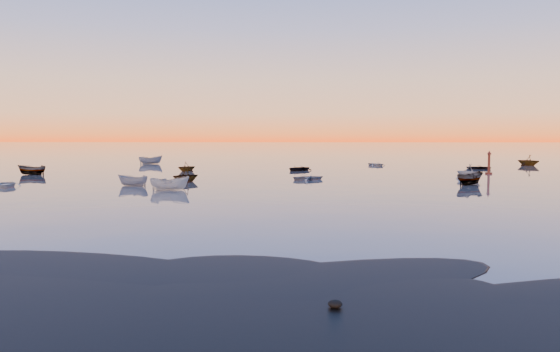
# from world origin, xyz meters

# --- Properties ---
(ground) EXTENTS (600.00, 600.00, 0.00)m
(ground) POSITION_xyz_m (0.00, 100.00, 0.00)
(ground) COLOR #675C56
(ground) RESTS_ON ground
(mud_lobes) EXTENTS (140.00, 6.00, 0.07)m
(mud_lobes) POSITION_xyz_m (0.00, -1.00, 0.01)
(mud_lobes) COLOR black
(mud_lobes) RESTS_ON ground
(moored_fleet) EXTENTS (124.00, 58.00, 1.20)m
(moored_fleet) POSITION_xyz_m (0.00, 53.00, 0.00)
(moored_fleet) COLOR #BBBBB7
(moored_fleet) RESTS_ON ground
(boat_near_left) EXTENTS (3.99, 3.03, 0.92)m
(boat_near_left) POSITION_xyz_m (-25.81, 32.79, 0.00)
(boat_near_left) COLOR #BBBBB7
(boat_near_left) RESTS_ON ground
(boat_near_center) EXTENTS (2.07, 3.87, 1.27)m
(boat_near_center) POSITION_xyz_m (-8.80, 30.76, 0.00)
(boat_near_center) COLOR #BBBBB7
(boat_near_center) RESTS_ON ground
(boat_near_right) EXTENTS (4.09, 3.40, 1.31)m
(boat_near_right) POSITION_xyz_m (23.13, 46.32, 0.00)
(boat_near_right) COLOR #BBBBB7
(boat_near_right) RESTS_ON ground
(channel_marker) EXTENTS (0.90, 0.90, 3.21)m
(channel_marker) POSITION_xyz_m (28.07, 54.44, 1.27)
(channel_marker) COLOR #4D1910
(channel_marker) RESTS_ON ground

